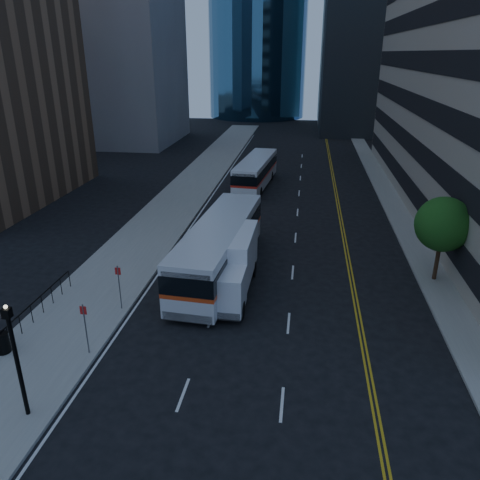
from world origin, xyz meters
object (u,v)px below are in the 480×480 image
at_px(street_tree, 443,224).
at_px(bus_rear, 256,172).
at_px(bus_front, 220,247).
at_px(box_truck, 230,265).
at_px(trash_can, 2,343).
at_px(lamp_post, 16,357).

distance_m(street_tree, bus_rear, 23.77).
bearing_deg(bus_rear, bus_front, -84.74).
height_order(box_truck, trash_can, box_truck).
height_order(bus_rear, trash_can, bus_rear).
relative_size(lamp_post, trash_can, 4.76).
bearing_deg(bus_front, trash_can, -126.04).
bearing_deg(box_truck, bus_rear, 93.23).
xyz_separation_m(bus_front, trash_can, (-8.27, -9.71, -1.19)).
bearing_deg(street_tree, trash_can, -153.74).
distance_m(bus_front, box_truck, 2.56).
bearing_deg(trash_can, box_truck, 38.43).
bearing_deg(box_truck, street_tree, 15.39).
distance_m(box_truck, trash_can, 11.89).
xyz_separation_m(lamp_post, bus_rear, (5.00, 33.80, -1.13)).
bearing_deg(bus_front, lamp_post, -106.34).
relative_size(street_tree, box_truck, 0.73).
xyz_separation_m(bus_front, bus_rear, (-0.00, 20.58, -0.23)).
relative_size(bus_rear, box_truck, 1.65).
bearing_deg(street_tree, lamp_post, -142.13).
bearing_deg(bus_front, bus_rear, 94.39).
height_order(bus_front, bus_rear, bus_front).
bearing_deg(lamp_post, trash_can, 133.00).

